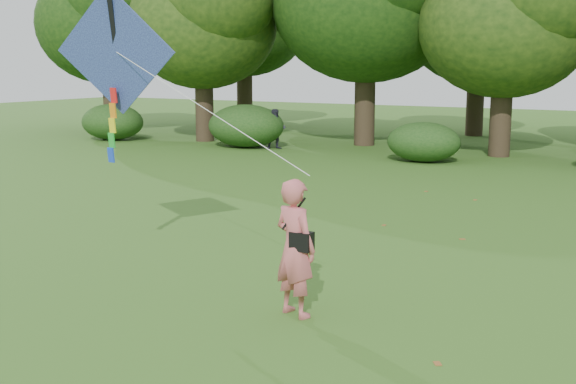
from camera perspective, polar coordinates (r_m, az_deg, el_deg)
The scene contains 7 objects.
ground at distance 9.52m, azimuth -0.49°, elevation -11.35°, with size 100.00×100.00×0.00m, color #265114.
man_kite_flyer at distance 10.00m, azimuth 0.56°, elevation -4.43°, with size 0.71×0.46×1.94m, color #CD6063.
bystander_left at distance 29.80m, azimuth -0.95°, elevation 5.00°, with size 0.80×0.62×1.64m, color #292936.
crossbody_bag at distance 9.89m, azimuth 1.07°, elevation -3.84°, with size 0.43×0.20×0.74m.
flying_kite at distance 12.75m, azimuth -13.45°, elevation 10.52°, with size 5.30×1.30×2.99m.
shrub_band at distance 25.93m, azimuth 17.91°, elevation 3.82°, with size 39.15×3.22×1.88m.
fallen_leaves at distance 12.37m, azimuth 14.04°, elevation -6.53°, with size 11.27×12.82×0.01m.
Camera 1 is at (4.43, -7.67, 3.48)m, focal length 45.00 mm.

